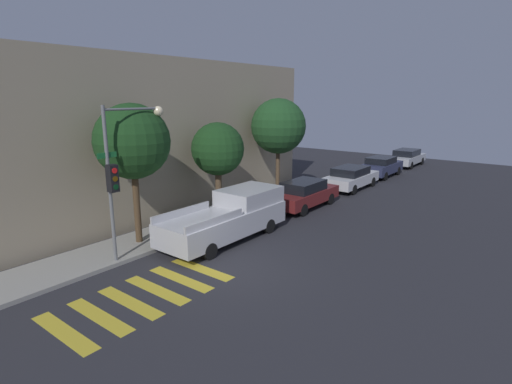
% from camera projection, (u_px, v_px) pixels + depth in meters
% --- Properties ---
extents(ground_plane, '(60.00, 60.00, 0.00)m').
position_uv_depth(ground_plane, '(229.00, 270.00, 13.29)').
color(ground_plane, '#28282D').
extents(sidewalk, '(26.00, 2.34, 0.14)m').
position_uv_depth(sidewalk, '(147.00, 240.00, 15.88)').
color(sidewalk, gray).
rests_on(sidewalk, ground).
extents(building_row, '(26.00, 6.00, 7.38)m').
position_uv_depth(building_row, '(78.00, 142.00, 17.78)').
color(building_row, gray).
rests_on(building_row, ground).
extents(crosswalk, '(5.15, 2.60, 0.00)m').
position_uv_depth(crosswalk, '(144.00, 296.00, 11.59)').
color(crosswalk, gold).
rests_on(crosswalk, ground).
extents(traffic_light_pole, '(2.70, 0.56, 5.38)m').
position_uv_depth(traffic_light_pole, '(123.00, 162.00, 13.35)').
color(traffic_light_pole, slate).
rests_on(traffic_light_pole, ground).
extents(pickup_truck, '(5.76, 2.04, 1.86)m').
position_uv_depth(pickup_truck, '(230.00, 216.00, 16.19)').
color(pickup_truck, '#BCBCC1').
rests_on(pickup_truck, ground).
extents(sedan_near_corner, '(4.46, 1.74, 1.43)m').
position_uv_depth(sedan_near_corner, '(304.00, 194.00, 20.67)').
color(sedan_near_corner, maroon).
rests_on(sedan_near_corner, ground).
extents(sedan_middle, '(4.58, 1.87, 1.39)m').
position_uv_depth(sedan_middle, '(351.00, 177.00, 24.97)').
color(sedan_middle, silver).
rests_on(sedan_middle, ground).
extents(sedan_far_end, '(4.24, 1.81, 1.42)m').
position_uv_depth(sedan_far_end, '(381.00, 166.00, 28.83)').
color(sedan_far_end, '#2D3351').
rests_on(sedan_far_end, ground).
extents(sedan_tail_of_row, '(4.65, 1.82, 1.38)m').
position_uv_depth(sedan_tail_of_row, '(407.00, 157.00, 33.25)').
color(sedan_tail_of_row, '#B7BABF').
rests_on(sedan_tail_of_row, ground).
extents(tree_near_corner, '(2.80, 2.80, 5.44)m').
position_uv_depth(tree_near_corner, '(132.00, 142.00, 14.67)').
color(tree_near_corner, '#4C3823').
rests_on(tree_near_corner, ground).
extents(tree_midblock, '(2.44, 2.44, 4.52)m').
position_uv_depth(tree_midblock, '(218.00, 150.00, 18.34)').
color(tree_midblock, brown).
rests_on(tree_midblock, ground).
extents(tree_far_end, '(3.02, 3.02, 5.58)m').
position_uv_depth(tree_far_end, '(278.00, 126.00, 21.88)').
color(tree_far_end, brown).
rests_on(tree_far_end, ground).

